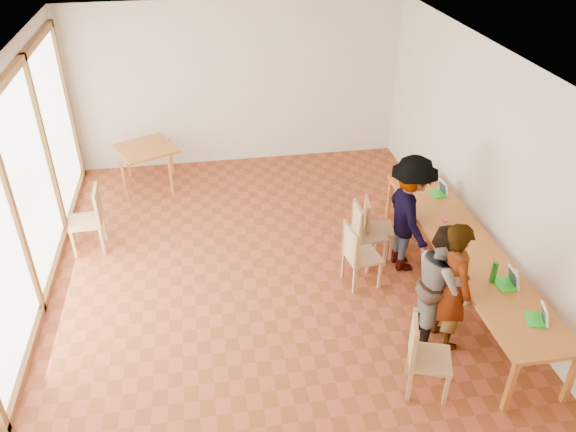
{
  "coord_description": "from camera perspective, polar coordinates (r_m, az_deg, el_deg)",
  "views": [
    {
      "loc": [
        -0.73,
        -5.93,
        4.87
      ],
      "look_at": [
        0.27,
        0.02,
        1.1
      ],
      "focal_mm": 35.0,
      "sensor_mm": 36.0,
      "label": 1
    }
  ],
  "objects": [
    {
      "name": "chair_spare",
      "position": [
        8.59,
        -19.32,
        0.31
      ],
      "size": [
        0.49,
        0.49,
        0.53
      ],
      "rotation": [
        0.0,
        0.0,
        3.19
      ],
      "color": "tan",
      "rests_on": "ground"
    },
    {
      "name": "yellow_mug",
      "position": [
        8.88,
        10.83,
        4.07
      ],
      "size": [
        0.14,
        0.14,
        0.09
      ],
      "primitive_type": "imported",
      "rotation": [
        0.0,
        0.0,
        -0.32
      ],
      "color": "gold",
      "rests_on": "communal_table"
    },
    {
      "name": "laptop_far",
      "position": [
        8.57,
        15.19,
        2.5
      ],
      "size": [
        0.24,
        0.27,
        0.21
      ],
      "rotation": [
        0.0,
        0.0,
        0.13
      ],
      "color": "#29D729",
      "rests_on": "communal_table"
    },
    {
      "name": "ceiling",
      "position": [
        6.25,
        -2.47,
        14.77
      ],
      "size": [
        6.0,
        8.0,
        0.04
      ],
      "primitive_type": "cube",
      "color": "white",
      "rests_on": "wall_back"
    },
    {
      "name": "pink_phone",
      "position": [
        7.97,
        15.62,
        -0.39
      ],
      "size": [
        0.05,
        0.1,
        0.01
      ],
      "primitive_type": "cube",
      "color": "#D9384C",
      "rests_on": "communal_table"
    },
    {
      "name": "side_table",
      "position": [
        10.1,
        -14.23,
        6.39
      ],
      "size": [
        0.9,
        0.9,
        0.75
      ],
      "rotation": [
        0.0,
        0.0,
        0.42
      ],
      "color": "#BB6C29",
      "rests_on": "ground"
    },
    {
      "name": "clear_glass",
      "position": [
        7.15,
        22.06,
        -5.47
      ],
      "size": [
        0.07,
        0.07,
        0.09
      ],
      "primitive_type": "cylinder",
      "color": "silver",
      "rests_on": "communal_table"
    },
    {
      "name": "laptop_mid",
      "position": [
        6.98,
        21.5,
        -6.16
      ],
      "size": [
        0.23,
        0.27,
        0.22
      ],
      "rotation": [
        0.0,
        0.0,
        -0.03
      ],
      "color": "#29D729",
      "rests_on": "communal_table"
    },
    {
      "name": "chair_empty",
      "position": [
        8.13,
        8.6,
        -0.61
      ],
      "size": [
        0.47,
        0.47,
        0.47
      ],
      "rotation": [
        0.0,
        0.0,
        -0.16
      ],
      "color": "tan",
      "rests_on": "ground"
    },
    {
      "name": "window_wall",
      "position": [
        7.17,
        -26.31,
        0.36
      ],
      "size": [
        0.1,
        8.0,
        3.0
      ],
      "primitive_type": "cube",
      "color": "white",
      "rests_on": "ground"
    },
    {
      "name": "chair_near",
      "position": [
        6.19,
        13.42,
        -13.0
      ],
      "size": [
        0.56,
        0.56,
        0.5
      ],
      "rotation": [
        0.0,
        0.0,
        -0.33
      ],
      "color": "tan",
      "rests_on": "ground"
    },
    {
      "name": "chair_far",
      "position": [
        7.93,
        7.69,
        -1.16
      ],
      "size": [
        0.43,
        0.43,
        0.49
      ],
      "rotation": [
        0.0,
        0.0,
        0.0
      ],
      "color": "tan",
      "rests_on": "ground"
    },
    {
      "name": "wall_back",
      "position": [
        10.51,
        -5.18,
        13.17
      ],
      "size": [
        6.0,
        0.1,
        3.0
      ],
      "primitive_type": "cube",
      "color": "beige",
      "rests_on": "ground"
    },
    {
      "name": "condiment_cup",
      "position": [
        6.97,
        17.49,
        -5.67
      ],
      "size": [
        0.08,
        0.08,
        0.06
      ],
      "primitive_type": "cylinder",
      "color": "white",
      "rests_on": "communal_table"
    },
    {
      "name": "ground",
      "position": [
        7.71,
        -1.95,
        -7.21
      ],
      "size": [
        8.0,
        8.0,
        0.0
      ],
      "primitive_type": "plane",
      "color": "#9C4425",
      "rests_on": "ground"
    },
    {
      "name": "person_far",
      "position": [
        7.79,
        12.23,
        0.17
      ],
      "size": [
        0.64,
        1.11,
        1.71
      ],
      "primitive_type": "imported",
      "rotation": [
        0.0,
        0.0,
        1.58
      ],
      "color": "gray",
      "rests_on": "ground"
    },
    {
      "name": "black_pouch",
      "position": [
        8.94,
        11.81,
        4.17
      ],
      "size": [
        0.16,
        0.26,
        0.09
      ],
      "primitive_type": "cube",
      "color": "black",
      "rests_on": "communal_table"
    },
    {
      "name": "wall_right",
      "position": [
        7.77,
        20.37,
        4.19
      ],
      "size": [
        0.1,
        8.0,
        3.0
      ],
      "primitive_type": "cube",
      "color": "beige",
      "rests_on": "ground"
    },
    {
      "name": "laptop_near",
      "position": [
        6.61,
        24.18,
        -9.35
      ],
      "size": [
        0.26,
        0.28,
        0.2
      ],
      "rotation": [
        0.0,
        0.0,
        -0.28
      ],
      "color": "#29D729",
      "rests_on": "communal_table"
    },
    {
      "name": "person_mid",
      "position": [
        6.77,
        15.29,
        -6.58
      ],
      "size": [
        0.74,
        0.87,
        1.55
      ],
      "primitive_type": "imported",
      "rotation": [
        0.0,
        0.0,
        1.34
      ],
      "color": "gray",
      "rests_on": "ground"
    },
    {
      "name": "green_bottle",
      "position": [
        6.93,
        20.19,
        -5.37
      ],
      "size": [
        0.07,
        0.07,
        0.28
      ],
      "primitive_type": "cylinder",
      "color": "#126B15",
      "rests_on": "communal_table"
    },
    {
      "name": "communal_table",
      "position": [
        7.58,
        17.58,
        -3.07
      ],
      "size": [
        0.8,
        4.0,
        0.75
      ],
      "color": "#BB6C29",
      "rests_on": "ground"
    },
    {
      "name": "person_near",
      "position": [
        6.68,
        16.34,
        -6.79
      ],
      "size": [
        0.47,
        0.65,
        1.65
      ],
      "primitive_type": "imported",
      "rotation": [
        0.0,
        0.0,
        1.7
      ],
      "color": "gray",
      "rests_on": "ground"
    },
    {
      "name": "chair_mid",
      "position": [
        7.47,
        6.97,
        -3.43
      ],
      "size": [
        0.49,
        0.49,
        0.49
      ],
      "rotation": [
        0.0,
        0.0,
        0.15
      ],
      "color": "tan",
      "rests_on": "ground"
    }
  ]
}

